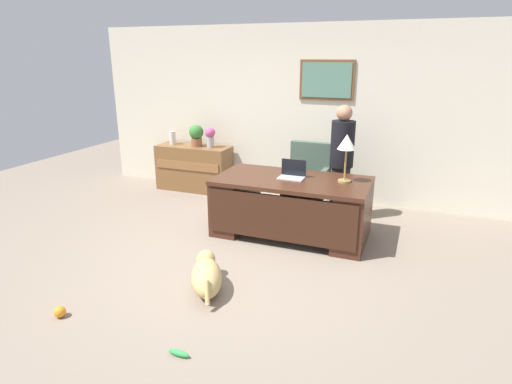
{
  "coord_description": "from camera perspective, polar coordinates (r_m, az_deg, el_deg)",
  "views": [
    {
      "loc": [
        1.86,
        -4.01,
        2.24
      ],
      "look_at": [
        0.18,
        0.3,
        0.75
      ],
      "focal_mm": 30.0,
      "sensor_mm": 36.0,
      "label": 1
    }
  ],
  "objects": [
    {
      "name": "desk_lamp",
      "position": [
        5.24,
        11.99,
        6.16
      ],
      "size": [
        0.22,
        0.22,
        0.59
      ],
      "color": "#9E8447",
      "rests_on": "desk"
    },
    {
      "name": "back_wall",
      "position": [
        6.93,
        5.69,
        10.39
      ],
      "size": [
        7.0,
        0.16,
        2.7
      ],
      "color": "beige",
      "rests_on": "ground_plane"
    },
    {
      "name": "armchair",
      "position": [
        6.32,
        6.83,
        1.4
      ],
      "size": [
        0.6,
        0.59,
        1.03
      ],
      "color": "#475B4C",
      "rests_on": "ground_plane"
    },
    {
      "name": "vase_with_flowers",
      "position": [
        7.18,
        -6.13,
        7.44
      ],
      "size": [
        0.17,
        0.17,
        0.34
      ],
      "color": "#B0AAAB",
      "rests_on": "credenza"
    },
    {
      "name": "dog_toy_ball",
      "position": [
        4.33,
        -24.67,
        -14.31
      ],
      "size": [
        0.1,
        0.1,
        0.1
      ],
      "primitive_type": "sphere",
      "color": "orange",
      "rests_on": "ground_plane"
    },
    {
      "name": "vase_empty",
      "position": [
        7.55,
        -11.06,
        7.11
      ],
      "size": [
        0.11,
        0.11,
        0.23
      ],
      "primitive_type": "cylinder",
      "color": "silver",
      "rests_on": "credenza"
    },
    {
      "name": "ground_plane",
      "position": [
        4.96,
        -3.19,
        -9.06
      ],
      "size": [
        12.0,
        12.0,
        0.0
      ],
      "primitive_type": "plane",
      "color": "gray"
    },
    {
      "name": "dog_toy_bone",
      "position": [
        3.6,
        -10.27,
        -20.39
      ],
      "size": [
        0.19,
        0.06,
        0.05
      ],
      "primitive_type": "ellipsoid",
      "rotation": [
        0.0,
        0.0,
        3.11
      ],
      "color": "green",
      "rests_on": "ground_plane"
    },
    {
      "name": "potted_plant",
      "position": [
        7.3,
        -7.95,
        7.59
      ],
      "size": [
        0.24,
        0.24,
        0.36
      ],
      "color": "brown",
      "rests_on": "credenza"
    },
    {
      "name": "laptop",
      "position": [
        5.42,
        4.86,
        2.48
      ],
      "size": [
        0.32,
        0.22,
        0.22
      ],
      "color": "#B2B5BA",
      "rests_on": "desk"
    },
    {
      "name": "desk",
      "position": [
        5.47,
        4.66,
        -1.74
      ],
      "size": [
        1.92,
        1.0,
        0.75
      ],
      "color": "#422316",
      "rests_on": "ground_plane"
    },
    {
      "name": "person_standing",
      "position": [
        6.01,
        11.31,
        3.89
      ],
      "size": [
        0.32,
        0.32,
        1.61
      ],
      "color": "#262323",
      "rests_on": "ground_plane"
    },
    {
      "name": "credenza",
      "position": [
        7.45,
        -8.23,
        3.21
      ],
      "size": [
        1.27,
        0.5,
        0.77
      ],
      "color": "brown",
      "rests_on": "ground_plane"
    },
    {
      "name": "dog_lying",
      "position": [
        4.34,
        -6.61,
        -10.97
      ],
      "size": [
        0.57,
        0.73,
        0.3
      ],
      "color": "tan",
      "rests_on": "ground_plane"
    }
  ]
}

